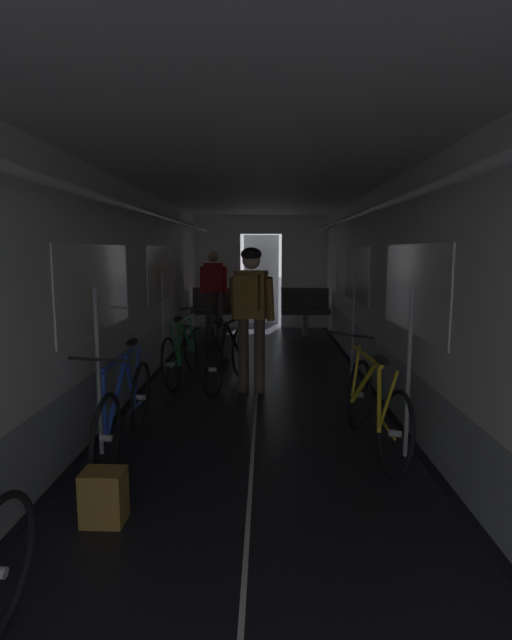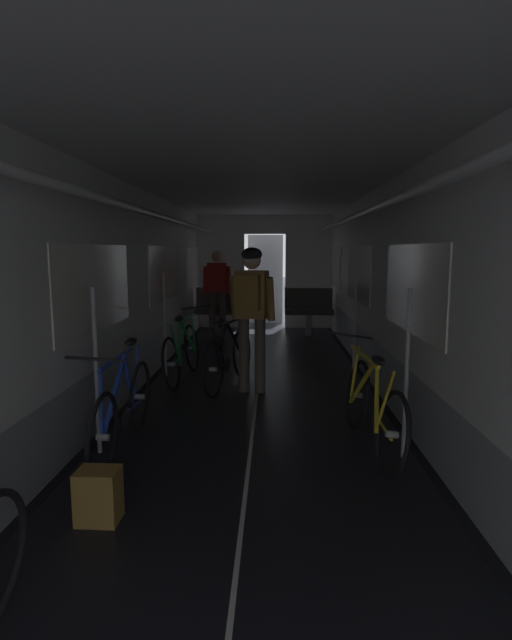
% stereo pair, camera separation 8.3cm
% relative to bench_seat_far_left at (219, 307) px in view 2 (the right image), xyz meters
% --- Properties ---
extents(train_car_shell, '(3.14, 12.34, 2.57)m').
position_rel_bench_seat_far_left_xyz_m(train_car_shell, '(0.90, -4.47, 1.13)').
color(train_car_shell, black).
rests_on(train_car_shell, ground).
extents(bench_seat_far_left, '(0.98, 0.51, 0.95)m').
position_rel_bench_seat_far_left_xyz_m(bench_seat_far_left, '(0.00, 0.00, 0.00)').
color(bench_seat_far_left, gray).
rests_on(bench_seat_far_left, ground).
extents(bench_seat_far_right, '(0.98, 0.51, 0.95)m').
position_rel_bench_seat_far_left_xyz_m(bench_seat_far_right, '(1.80, 0.00, 0.00)').
color(bench_seat_far_right, gray).
rests_on(bench_seat_far_right, ground).
extents(bicycle_green, '(0.47, 1.69, 0.96)m').
position_rel_bench_seat_far_left_xyz_m(bicycle_green, '(-0.09, -3.61, -0.19)').
color(bicycle_green, black).
rests_on(bicycle_green, ground).
extents(bicycle_yellow, '(0.50, 1.70, 0.96)m').
position_rel_bench_seat_far_left_xyz_m(bicycle_yellow, '(1.93, -5.84, -0.19)').
color(bicycle_yellow, black).
rests_on(bicycle_yellow, ground).
extents(bicycle_blue, '(0.44, 1.69, 0.94)m').
position_rel_bench_seat_far_left_xyz_m(bicycle_blue, '(-0.16, -5.96, -0.18)').
color(bicycle_blue, black).
rests_on(bicycle_blue, ground).
extents(person_cyclist_aisle, '(0.56, 0.45, 1.73)m').
position_rel_bench_seat_far_left_xyz_m(person_cyclist_aisle, '(0.83, -4.14, 0.50)').
color(person_cyclist_aisle, brown).
rests_on(person_cyclist_aisle, ground).
extents(bicycle_black_in_aisle, '(0.64, 1.65, 0.94)m').
position_rel_bench_seat_far_left_xyz_m(bicycle_black_in_aisle, '(0.54, -3.88, -0.18)').
color(bicycle_black_in_aisle, black).
rests_on(bicycle_black_in_aisle, ground).
extents(person_standing_near_bench, '(0.53, 0.23, 1.69)m').
position_rel_bench_seat_far_left_xyz_m(person_standing_near_bench, '(0.00, -0.38, 0.41)').
color(person_standing_near_bench, brown).
rests_on(person_standing_near_bench, ground).
extents(backpack_on_floor, '(0.26, 0.21, 0.34)m').
position_rel_bench_seat_far_left_xyz_m(backpack_on_floor, '(0.00, -7.04, -0.40)').
color(backpack_on_floor, olive).
rests_on(backpack_on_floor, ground).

